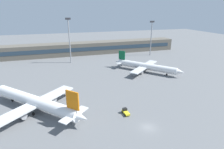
{
  "coord_description": "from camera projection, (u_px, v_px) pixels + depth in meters",
  "views": [
    {
      "loc": [
        -23.97,
        -41.13,
        33.12
      ],
      "look_at": [
        1.35,
        40.0,
        3.0
      ],
      "focal_mm": 29.73,
      "sensor_mm": 36.0,
      "label": 1
    }
  ],
  "objects": [
    {
      "name": "airplane_near",
      "position": [
        34.0,
        101.0,
        63.19
      ],
      "size": [
        33.5,
        35.13,
        11.1
      ],
      "color": "white",
      "rests_on": "ground_plane"
    },
    {
      "name": "ground_plane",
      "position": [
        109.0,
        81.0,
        90.79
      ],
      "size": [
        400.0,
        400.0,
        0.0
      ],
      "primitive_type": "plane",
      "color": "slate"
    },
    {
      "name": "terminal_building",
      "position": [
        87.0,
        48.0,
        143.46
      ],
      "size": [
        142.56,
        12.13,
        9.0
      ],
      "color": "#5B564C",
      "rests_on": "ground_plane"
    },
    {
      "name": "floodlight_tower_east",
      "position": [
        69.0,
        38.0,
        115.75
      ],
      "size": [
        3.2,
        0.8,
        28.16
      ],
      "color": "gray",
      "rests_on": "ground_plane"
    },
    {
      "name": "airplane_mid",
      "position": [
        146.0,
        66.0,
        102.6
      ],
      "size": [
        29.08,
        32.7,
        10.01
      ],
      "color": "silver",
      "rests_on": "ground_plane"
    },
    {
      "name": "floodlight_tower_west",
      "position": [
        151.0,
        36.0,
        136.07
      ],
      "size": [
        3.2,
        0.8,
        25.14
      ],
      "color": "gray",
      "rests_on": "ground_plane"
    },
    {
      "name": "baggage_tug_yellow",
      "position": [
        126.0,
        112.0,
        61.76
      ],
      "size": [
        1.95,
        3.66,
        1.75
      ],
      "color": "yellow",
      "rests_on": "ground_plane"
    }
  ]
}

